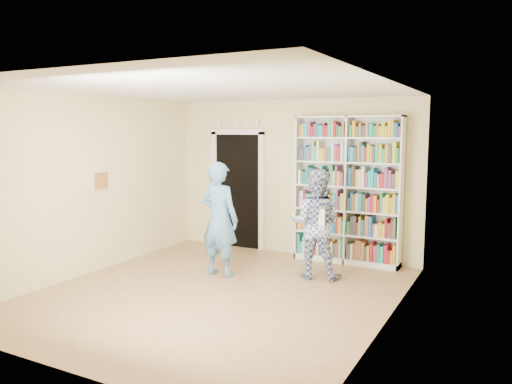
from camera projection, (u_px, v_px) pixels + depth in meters
floor at (217, 293)px, 6.71m from camera, size 5.00×5.00×0.00m
ceiling at (215, 89)px, 6.37m from camera, size 5.00×5.00×0.00m
wall_back at (293, 178)px, 8.73m from camera, size 4.50×0.00×4.50m
wall_left at (91, 185)px, 7.58m from camera, size 0.00×5.00×5.00m
wall_right at (389, 206)px, 5.50m from camera, size 0.00×5.00×5.00m
bookshelf at (348, 190)px, 8.13m from camera, size 1.75×0.33×2.41m
doorway at (238, 184)px, 9.24m from camera, size 1.10×0.08×2.43m
wall_art at (102, 181)px, 7.74m from camera, size 0.03×0.25×0.25m
man_blue at (219, 219)px, 7.43m from camera, size 0.65×0.45×1.72m
man_plaid at (316, 224)px, 7.34m from camera, size 0.89×0.75×1.62m
paper_sheet at (318, 218)px, 7.10m from camera, size 0.20×0.02×0.28m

